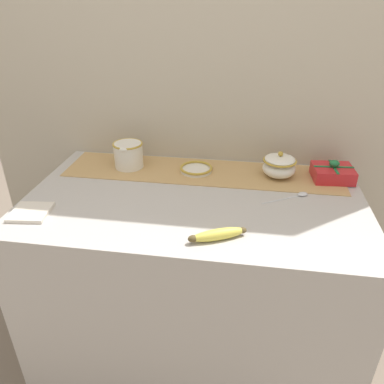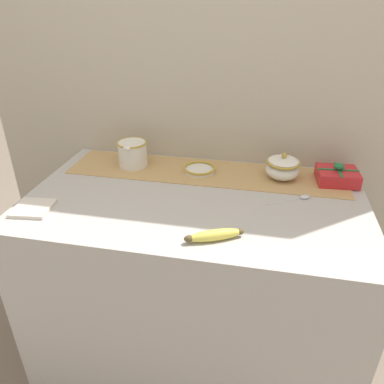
% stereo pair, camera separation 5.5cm
% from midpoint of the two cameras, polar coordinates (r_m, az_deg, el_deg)
% --- Properties ---
extents(ground_plane, '(12.00, 12.00, 0.00)m').
position_cam_midpoint_polar(ground_plane, '(1.92, 1.27, -23.83)').
color(ground_plane, '#7A6B5B').
extents(countertop, '(1.22, 0.70, 0.86)m').
position_cam_midpoint_polar(countertop, '(1.60, 1.43, -14.37)').
color(countertop, '#B7B2AD').
rests_on(countertop, ground_plane).
extents(back_wall, '(2.02, 0.04, 2.40)m').
position_cam_midpoint_polar(back_wall, '(1.57, 4.29, 16.70)').
color(back_wall, '#B7AD99').
rests_on(back_wall, ground_plane).
extents(table_runner, '(1.12, 0.25, 0.00)m').
position_cam_midpoint_polar(table_runner, '(1.54, 3.06, 3.06)').
color(table_runner, tan).
rests_on(table_runner, countertop).
extents(cream_pitcher, '(0.12, 0.14, 0.11)m').
position_cam_midpoint_polar(cream_pitcher, '(1.58, -8.05, 5.92)').
color(cream_pitcher, white).
rests_on(cream_pitcher, countertop).
extents(sugar_bowl, '(0.13, 0.13, 0.11)m').
position_cam_midpoint_polar(sugar_bowl, '(1.51, 14.67, 3.63)').
color(sugar_bowl, white).
rests_on(sugar_bowl, countertop).
extents(small_dish, '(0.13, 0.13, 0.02)m').
position_cam_midpoint_polar(small_dish, '(1.53, 2.15, 3.52)').
color(small_dish, white).
rests_on(small_dish, countertop).
extents(banana, '(0.18, 0.10, 0.04)m').
position_cam_midpoint_polar(banana, '(1.12, 4.84, -6.59)').
color(banana, '#DBCC4C').
rests_on(banana, countertop).
extents(spoon, '(0.17, 0.11, 0.01)m').
position_cam_midpoint_polar(spoon, '(1.40, 17.41, -0.81)').
color(spoon, silver).
rests_on(spoon, countertop).
extents(napkin_stack, '(0.13, 0.13, 0.01)m').
position_cam_midpoint_polar(napkin_stack, '(1.37, -22.03, -2.32)').
color(napkin_stack, silver).
rests_on(napkin_stack, countertop).
extents(gift_box, '(0.16, 0.14, 0.08)m').
position_cam_midpoint_polar(gift_box, '(1.55, 22.21, 2.30)').
color(gift_box, red).
rests_on(gift_box, countertop).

